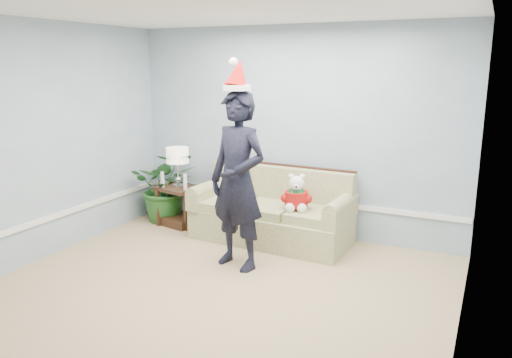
{
  "coord_description": "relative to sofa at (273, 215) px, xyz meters",
  "views": [
    {
      "loc": [
        2.38,
        -3.52,
        2.21
      ],
      "look_at": [
        -0.07,
        1.55,
        0.91
      ],
      "focal_mm": 35.0,
      "sensor_mm": 36.0,
      "label": 1
    }
  ],
  "objects": [
    {
      "name": "wainscot_trim",
      "position": [
        -1.09,
        -0.9,
        0.12
      ],
      "size": [
        4.49,
        4.99,
        0.06
      ],
      "color": "white",
      "rests_on": "room_shell"
    },
    {
      "name": "sofa",
      "position": [
        0.0,
        0.0,
        0.0
      ],
      "size": [
        2.02,
        0.93,
        0.93
      ],
      "rotation": [
        0.0,
        0.0,
        -0.04
      ],
      "color": "#5E6730",
      "rests_on": "room_shell"
    },
    {
      "name": "santa_hat",
      "position": [
        0.01,
        -0.94,
        1.76
      ],
      "size": [
        0.35,
        0.38,
        0.34
      ],
      "rotation": [
        0.0,
        0.0,
        -0.22
      ],
      "color": "white",
      "rests_on": "man"
    },
    {
      "name": "teddy_bear",
      "position": [
        0.38,
        -0.17,
        0.32
      ],
      "size": [
        0.35,
        0.36,
        0.45
      ],
      "rotation": [
        0.0,
        0.0,
        0.33
      ],
      "color": "white",
      "rests_on": "sofa"
    },
    {
      "name": "houseplant",
      "position": [
        -1.69,
        0.07,
        0.18
      ],
      "size": [
        1.2,
        1.16,
        1.02
      ],
      "primitive_type": "imported",
      "rotation": [
        0.0,
        0.0,
        0.55
      ],
      "color": "#1E511D",
      "rests_on": "room_shell"
    },
    {
      "name": "man",
      "position": [
        0.01,
        -0.96,
        0.65
      ],
      "size": [
        0.8,
        0.62,
        1.95
      ],
      "primitive_type": "imported",
      "rotation": [
        0.0,
        0.0,
        -0.24
      ],
      "color": "black",
      "rests_on": "room_shell"
    },
    {
      "name": "room_shell",
      "position": [
        0.09,
        -2.08,
        1.02
      ],
      "size": [
        4.54,
        5.04,
        2.74
      ],
      "color": "tan",
      "rests_on": "ground"
    },
    {
      "name": "candle_pair",
      "position": [
        -1.43,
        -0.13,
        0.32
      ],
      "size": [
        0.43,
        0.05,
        0.22
      ],
      "color": "silver",
      "rests_on": "side_table"
    },
    {
      "name": "side_table",
      "position": [
        -1.43,
        -0.01,
        -0.12
      ],
      "size": [
        0.65,
        0.58,
        0.55
      ],
      "rotation": [
        0.0,
        0.0,
        -0.21
      ],
      "color": "#371E14",
      "rests_on": "room_shell"
    },
    {
      "name": "table_lamp",
      "position": [
        -1.43,
        -0.01,
        0.64
      ],
      "size": [
        0.31,
        0.31,
        0.55
      ],
      "color": "silver",
      "rests_on": "side_table"
    }
  ]
}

